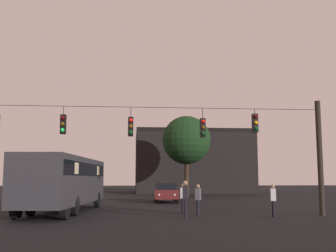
% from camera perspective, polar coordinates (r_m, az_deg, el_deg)
% --- Properties ---
extents(ground_plane, '(168.00, 168.00, 0.00)m').
position_cam_1_polar(ground_plane, '(30.39, -4.80, -10.75)').
color(ground_plane, black).
rests_on(ground_plane, ground).
extents(overhead_signal_span, '(19.24, 0.44, 5.87)m').
position_cam_1_polar(overhead_signal_span, '(20.49, -4.81, -2.61)').
color(overhead_signal_span, black).
rests_on(overhead_signal_span, ground).
extents(city_bus, '(3.53, 11.19, 3.00)m').
position_cam_1_polar(city_bus, '(23.96, -14.02, -7.03)').
color(city_bus, '#2D2D33').
rests_on(city_bus, ground).
extents(car_near_right, '(1.97, 4.40, 1.52)m').
position_cam_1_polar(car_near_right, '(33.16, -0.32, -9.10)').
color(car_near_right, '#511919').
rests_on(car_near_right, ground).
extents(pedestrian_crossing_left, '(0.29, 0.39, 1.76)m').
position_cam_1_polar(pedestrian_crossing_left, '(19.95, 2.40, -9.71)').
color(pedestrian_crossing_left, black).
rests_on(pedestrian_crossing_left, ground).
extents(pedestrian_crossing_center, '(0.31, 0.40, 1.58)m').
position_cam_1_polar(pedestrian_crossing_center, '(21.00, 14.31, -9.68)').
color(pedestrian_crossing_center, black).
rests_on(pedestrian_crossing_center, ground).
extents(pedestrian_crossing_right, '(0.36, 0.42, 1.57)m').
position_cam_1_polar(pedestrian_crossing_right, '(21.19, 4.17, -9.89)').
color(pedestrian_crossing_right, black).
rests_on(pedestrian_crossing_right, ground).
extents(pedestrian_near_bus, '(0.35, 0.42, 1.57)m').
position_cam_1_polar(pedestrian_near_bus, '(22.90, 2.10, -9.70)').
color(pedestrian_near_bus, black).
rests_on(pedestrian_near_bus, ground).
extents(corner_building, '(14.87, 13.25, 8.05)m').
position_cam_1_polar(corner_building, '(56.82, 3.10, -5.08)').
color(corner_building, black).
rests_on(corner_building, ground).
extents(tree_left_silhouette, '(5.08, 5.08, 8.42)m').
position_cam_1_polar(tree_left_silhouette, '(43.47, 2.56, -1.98)').
color(tree_left_silhouette, '#2D2116').
rests_on(tree_left_silhouette, ground).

